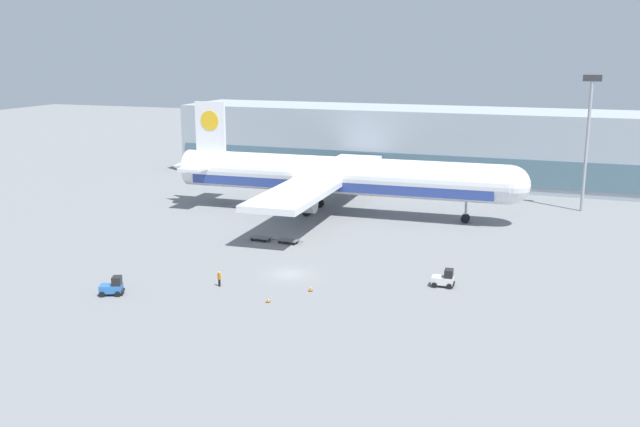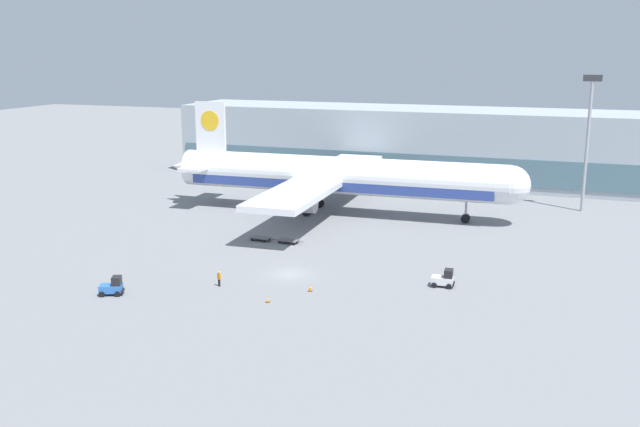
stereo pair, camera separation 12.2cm
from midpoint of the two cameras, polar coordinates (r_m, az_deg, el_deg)
The scene contains 11 objects.
ground_plane at distance 82.51m, azimuth -2.43°, elevation -4.87°, with size 400.00×400.00×0.00m, color slate.
terminal_building at distance 143.06m, azimuth 6.74°, elevation 5.60°, with size 90.00×18.20×14.00m.
light_mast at distance 119.45m, azimuth 20.69°, elevation 6.06°, with size 2.80×0.50×21.45m.
airplane_main at distance 111.40m, azimuth 1.16°, elevation 2.96°, with size 58.09×48.24×17.00m.
baggage_tug_foreground at distance 79.17m, azimuth 9.94°, elevation -5.18°, with size 2.54×1.78×2.00m.
baggage_tug_mid at distance 78.62m, azimuth -16.23°, elevation -5.65°, with size 2.79×2.38×2.00m.
baggage_dolly_lead at distance 96.77m, azimuth -4.72°, elevation -1.95°, with size 3.76×1.76×0.48m.
baggage_dolly_second at distance 95.23m, azimuth -2.52°, elevation -2.16°, with size 3.76×1.76×0.48m.
ground_crew_near at distance 78.81m, azimuth -8.03°, elevation -5.10°, with size 0.52×0.35×1.71m.
traffic_cone_near at distance 76.73m, azimuth -0.74°, elevation -5.96°, with size 0.40×0.40×0.78m.
traffic_cone_far at distance 73.72m, azimuth -4.16°, elevation -6.90°, with size 0.40×0.40×0.55m.
Camera 2 is at (30.04, -72.52, 25.43)m, focal length 40.00 mm.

